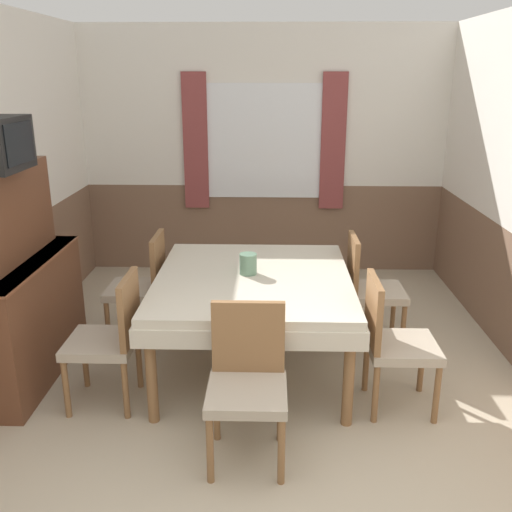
% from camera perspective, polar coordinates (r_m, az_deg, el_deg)
% --- Properties ---
extents(wall_back, '(4.24, 0.10, 2.60)m').
position_cam_1_polar(wall_back, '(6.19, 0.80, 10.36)').
color(wall_back, white).
rests_on(wall_back, ground_plane).
extents(dining_table, '(1.41, 1.59, 0.73)m').
position_cam_1_polar(dining_table, '(4.10, -0.28, -3.33)').
color(dining_table, beige).
rests_on(dining_table, ground_plane).
extents(chair_left_near, '(0.44, 0.44, 0.89)m').
position_cam_1_polar(chair_left_near, '(3.86, -14.30, -7.71)').
color(chair_left_near, brown).
rests_on(chair_left_near, ground_plane).
extents(chair_left_far, '(0.44, 0.44, 0.89)m').
position_cam_1_polar(chair_left_far, '(4.72, -11.23, -2.71)').
color(chair_left_far, brown).
rests_on(chair_left_far, ground_plane).
extents(chair_head_near, '(0.44, 0.44, 0.89)m').
position_cam_1_polar(chair_head_near, '(3.26, -0.87, -12.13)').
color(chair_head_near, brown).
rests_on(chair_head_near, ground_plane).
extents(chair_right_near, '(0.44, 0.44, 0.89)m').
position_cam_1_polar(chair_right_near, '(3.80, 13.49, -8.07)').
color(chair_right_near, brown).
rests_on(chair_right_near, ground_plane).
extents(chair_right_far, '(0.44, 0.44, 0.89)m').
position_cam_1_polar(chair_right_far, '(4.67, 11.18, -2.93)').
color(chair_right_far, brown).
rests_on(chair_right_far, ground_plane).
extents(sideboard, '(0.46, 1.31, 1.52)m').
position_cam_1_polar(sideboard, '(4.34, -22.74, -3.39)').
color(sideboard, brown).
rests_on(sideboard, ground_plane).
extents(vase, '(0.12, 0.12, 0.15)m').
position_cam_1_polar(vase, '(4.08, -0.79, -0.80)').
color(vase, slate).
rests_on(vase, dining_table).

